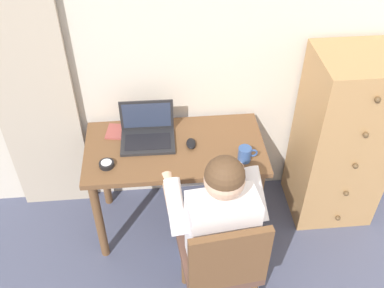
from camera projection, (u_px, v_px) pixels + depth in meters
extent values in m
cube|color=beige|center=(239.00, 41.00, 2.77)|extent=(4.80, 0.05, 2.50)
cube|color=#BCAD99|center=(28.00, 79.00, 2.73)|extent=(0.52, 0.03, 2.19)
cube|color=brown|center=(175.00, 149.00, 2.82)|extent=(1.13, 0.59, 0.03)
cylinder|color=brown|center=(99.00, 221.00, 2.85)|extent=(0.06, 0.06, 0.70)
cylinder|color=brown|center=(256.00, 209.00, 2.92)|extent=(0.06, 0.06, 0.70)
cylinder|color=brown|center=(103.00, 169.00, 3.20)|extent=(0.06, 0.06, 0.70)
cylinder|color=brown|center=(243.00, 160.00, 3.27)|extent=(0.06, 0.06, 0.70)
cube|color=tan|center=(342.00, 140.00, 3.00)|extent=(0.55, 0.48, 1.28)
sphere|color=brown|center=(338.00, 218.00, 3.14)|extent=(0.04, 0.04, 0.04)
sphere|color=brown|center=(346.00, 194.00, 2.98)|extent=(0.04, 0.04, 0.04)
sphere|color=brown|center=(355.00, 166.00, 2.81)|extent=(0.04, 0.04, 0.04)
sphere|color=brown|center=(366.00, 135.00, 2.64)|extent=(0.04, 0.04, 0.04)
sphere|color=brown|center=(378.00, 100.00, 2.47)|extent=(0.04, 0.04, 0.04)
cube|color=brown|center=(219.00, 258.00, 2.53)|extent=(0.46, 0.44, 0.05)
cube|color=brown|center=(229.00, 261.00, 2.24)|extent=(0.42, 0.09, 0.42)
cylinder|color=brown|center=(237.00, 254.00, 2.83)|extent=(0.04, 0.04, 0.41)
cylinder|color=brown|center=(184.00, 263.00, 2.78)|extent=(0.04, 0.04, 0.41)
cylinder|color=#6B84AD|center=(225.00, 221.00, 2.68)|extent=(0.18, 0.41, 0.14)
cylinder|color=#6B84AD|center=(196.00, 225.00, 2.65)|extent=(0.18, 0.41, 0.14)
cylinder|color=#6B84AD|center=(216.00, 221.00, 2.98)|extent=(0.11, 0.11, 0.48)
cylinder|color=#6B84AD|center=(189.00, 225.00, 2.96)|extent=(0.11, 0.11, 0.48)
cube|color=white|center=(222.00, 229.00, 2.34)|extent=(0.38, 0.24, 0.46)
cylinder|color=white|center=(256.00, 194.00, 2.42)|extent=(0.12, 0.31, 0.25)
cylinder|color=white|center=(176.00, 207.00, 2.35)|extent=(0.12, 0.31, 0.25)
cylinder|color=#DBAD8E|center=(244.00, 182.00, 2.63)|extent=(0.10, 0.27, 0.11)
cylinder|color=#DBAD8E|center=(170.00, 193.00, 2.57)|extent=(0.10, 0.27, 0.11)
sphere|color=#DBAD8E|center=(224.00, 180.00, 2.11)|extent=(0.20, 0.20, 0.20)
sphere|color=#513823|center=(225.00, 176.00, 2.09)|extent=(0.20, 0.20, 0.20)
cube|color=#232326|center=(148.00, 142.00, 2.83)|extent=(0.34, 0.25, 0.02)
cube|color=black|center=(148.00, 142.00, 2.81)|extent=(0.29, 0.16, 0.00)
cube|color=#232326|center=(147.00, 115.00, 2.84)|extent=(0.34, 0.02, 0.22)
cube|color=#2D3851|center=(147.00, 116.00, 2.84)|extent=(0.31, 0.01, 0.18)
ellipsoid|color=black|center=(191.00, 144.00, 2.81)|extent=(0.06, 0.10, 0.03)
cylinder|color=black|center=(107.00, 164.00, 2.67)|extent=(0.09, 0.09, 0.03)
cylinder|color=silver|center=(106.00, 162.00, 2.66)|extent=(0.06, 0.06, 0.00)
cube|color=#994742|center=(123.00, 132.00, 2.91)|extent=(0.23, 0.18, 0.01)
cylinder|color=#33518C|center=(245.00, 154.00, 2.69)|extent=(0.08, 0.08, 0.09)
torus|color=#33518C|center=(253.00, 153.00, 2.69)|extent=(0.06, 0.01, 0.06)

